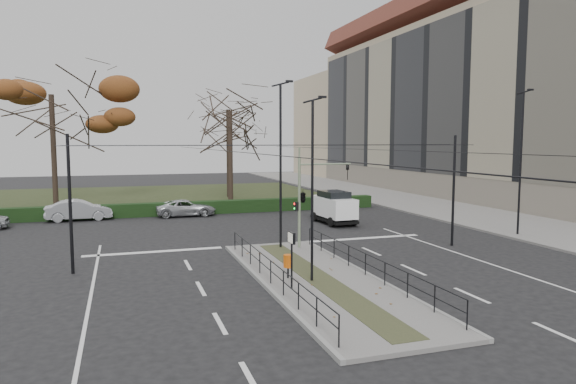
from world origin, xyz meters
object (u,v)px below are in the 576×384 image
at_px(streetlamp_median_near, 313,188).
at_px(streetlamp_median_far, 281,163).
at_px(white_van, 334,206).
at_px(parked_car_second, 79,210).
at_px(parked_car_fourth, 186,208).
at_px(bare_tree_near, 230,118).
at_px(streetlamp_sidewalk, 521,161).
at_px(info_panel, 292,244).
at_px(rust_tree, 51,95).
at_px(traffic_light, 304,195).
at_px(litter_bin, 288,261).
at_px(bare_tree_center, 228,116).

height_order(streetlamp_median_near, streetlamp_median_far, streetlamp_median_far).
bearing_deg(white_van, parked_car_second, 157.66).
distance_m(parked_car_fourth, bare_tree_near, 9.15).
bearing_deg(streetlamp_sidewalk, streetlamp_median_far, 177.15).
bearing_deg(parked_car_fourth, info_panel, -175.66).
height_order(rust_tree, bare_tree_near, rust_tree).
height_order(streetlamp_sidewalk, rust_tree, rust_tree).
height_order(streetlamp_median_near, parked_car_second, streetlamp_median_near).
height_order(streetlamp_median_near, bare_tree_near, bare_tree_near).
xyz_separation_m(info_panel, streetlamp_median_near, (1.13, 0.78, 2.01)).
distance_m(traffic_light, streetlamp_sidewalk, 13.59).
bearing_deg(parked_car_fourth, litter_bin, -174.41).
relative_size(litter_bin, bare_tree_near, 0.09).
xyz_separation_m(streetlamp_sidewalk, bare_tree_near, (-13.62, 18.67, 3.14)).
relative_size(traffic_light, litter_bin, 4.90).
height_order(traffic_light, white_van, traffic_light).
relative_size(parked_car_second, parked_car_fourth, 1.02).
height_order(rust_tree, bare_tree_center, rust_tree).
relative_size(traffic_light, parked_car_fourth, 1.05).
xyz_separation_m(parked_car_second, bare_tree_near, (11.89, 3.78, 6.91)).
distance_m(parked_car_second, parked_car_fourth, 7.61).
height_order(parked_car_fourth, white_van, white_van).
distance_m(litter_bin, parked_car_second, 22.11).
bearing_deg(streetlamp_median_near, white_van, 63.67).
bearing_deg(parked_car_fourth, white_van, -125.26).
bearing_deg(streetlamp_median_near, traffic_light, 72.93).
relative_size(info_panel, bare_tree_near, 0.20).
bearing_deg(streetlamp_median_far, bare_tree_near, 86.66).
xyz_separation_m(traffic_light, bare_tree_center, (1.27, 25.79, 5.30)).
relative_size(streetlamp_sidewalk, parked_car_fourth, 1.92).
relative_size(streetlamp_median_near, parked_car_fourth, 1.63).
distance_m(streetlamp_median_far, bare_tree_center, 25.88).
distance_m(white_van, bare_tree_near, 13.51).
height_order(litter_bin, rust_tree, rust_tree).
xyz_separation_m(traffic_light, white_van, (4.90, 7.50, -1.70)).
distance_m(streetlamp_median_near, streetlamp_sidewalk, 16.52).
bearing_deg(info_panel, parked_car_second, 112.57).
relative_size(info_panel, parked_car_fourth, 0.48).
bearing_deg(parked_car_second, rust_tree, 13.55).
bearing_deg(info_panel, streetlamp_sidewalk, 21.90).
bearing_deg(white_van, litter_bin, -120.18).
height_order(info_panel, bare_tree_near, bare_tree_near).
relative_size(litter_bin, white_van, 0.23).
bearing_deg(parked_car_second, traffic_light, -143.51).
height_order(traffic_light, bare_tree_near, bare_tree_near).
bearing_deg(info_panel, white_van, 61.37).
xyz_separation_m(streetlamp_median_far, parked_car_second, (-10.84, 14.16, -3.79)).
distance_m(rust_tree, bare_tree_near, 14.98).
distance_m(litter_bin, rust_tree, 31.54).
xyz_separation_m(info_panel, parked_car_fourth, (-1.35, 21.35, -1.22)).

